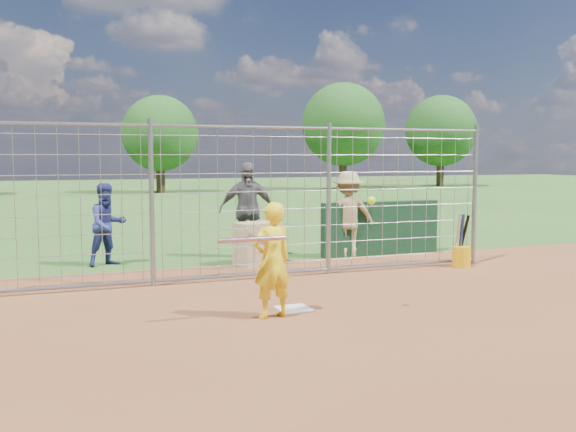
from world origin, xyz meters
name	(u,v)px	position (x,y,z in m)	size (l,w,h in m)	color
ground	(288,306)	(0.00, 0.00, 0.00)	(100.00, 100.00, 0.00)	#2D591E
infield_dirt	(404,377)	(0.00, -3.00, 0.01)	(18.00, 18.00, 0.00)	brown
home_plate	(294,309)	(0.00, -0.20, 0.01)	(0.43, 0.43, 0.02)	silver
dugout_wall	(381,228)	(3.40, 3.60, 0.55)	(2.60, 0.20, 1.10)	#11381E
batter	(272,260)	(-0.41, -0.51, 0.73)	(0.53, 0.35, 1.46)	yellow
bystander_a	(107,224)	(-1.98, 4.25, 0.77)	(0.75, 0.58, 1.53)	navy
bystander_b	(247,210)	(0.72, 4.23, 0.96)	(1.12, 0.47, 1.91)	#505155
bystander_c	(348,214)	(2.66, 3.61, 0.86)	(1.11, 0.64, 1.72)	#9C8755
equipment_bin	(258,244)	(0.66, 3.32, 0.40)	(0.80, 0.55, 0.80)	tan
equipment_in_play	(282,230)	(-0.36, -0.73, 1.14)	(1.98, 0.30, 0.53)	silver
bucket_with_bats	(461,254)	(4.06, 1.76, 0.25)	(0.34, 0.37, 0.98)	#E2A80B
backstop_fence	(245,204)	(0.00, 2.00, 1.26)	(9.08, 0.08, 2.60)	gray
tree_line	(162,126)	(3.13, 28.13, 3.71)	(44.66, 6.72, 6.48)	#3F2B19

